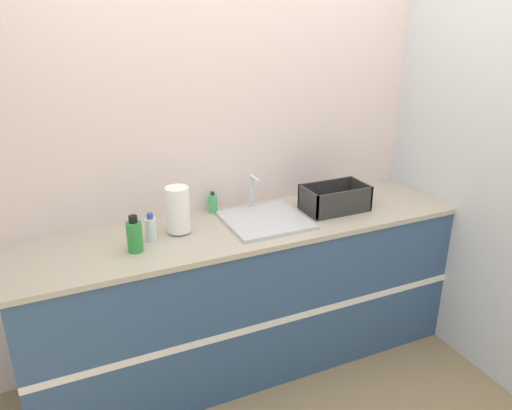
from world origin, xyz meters
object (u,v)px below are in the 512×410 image
at_px(sink, 265,219).
at_px(bottle_clear, 151,229).
at_px(paper_towel_roll, 178,210).
at_px(soap_dispenser, 213,203).
at_px(bottle_green, 135,236).
at_px(dish_rack, 335,201).

xyz_separation_m(sink, bottle_clear, (-0.64, 0.01, 0.05)).
relative_size(paper_towel_roll, soap_dispenser, 2.01).
height_order(bottle_clear, soap_dispenser, bottle_clear).
height_order(bottle_clear, bottle_green, bottle_green).
height_order(sink, paper_towel_roll, paper_towel_roll).
bearing_deg(sink, bottle_clear, 178.93).
bearing_deg(paper_towel_roll, soap_dispenser, 36.31).
bearing_deg(bottle_green, paper_towel_roll, 25.80).
bearing_deg(bottle_green, dish_rack, 2.67).
bearing_deg(bottle_clear, bottle_green, -140.13).
relative_size(sink, dish_rack, 1.18).
height_order(paper_towel_roll, dish_rack, paper_towel_roll).
height_order(sink, dish_rack, sink).
distance_m(dish_rack, bottle_green, 1.19).
bearing_deg(paper_towel_roll, dish_rack, -4.23).
distance_m(sink, soap_dispenser, 0.33).
distance_m(sink, bottle_green, 0.75).
bearing_deg(sink, paper_towel_roll, 173.64).
bearing_deg(paper_towel_roll, bottle_clear, -165.20).
relative_size(paper_towel_roll, bottle_clear, 1.68).
distance_m(paper_towel_roll, dish_rack, 0.94).
xyz_separation_m(bottle_clear, soap_dispenser, (0.42, 0.23, -0.01)).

